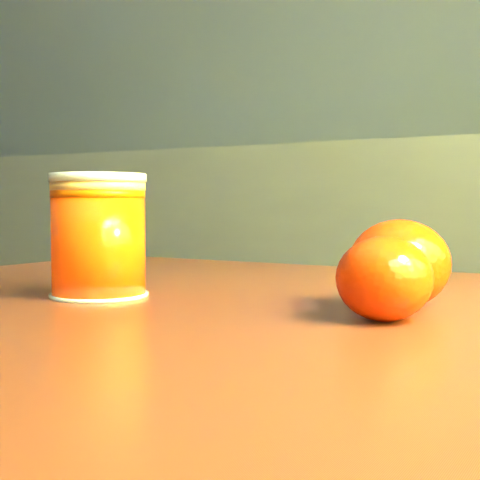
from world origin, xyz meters
The scene contains 5 objects.
kitchen_counter centered at (0.00, 1.45, 0.45)m, with size 3.15×0.60×0.90m, color #46474A.
table centered at (0.98, 0.21, 0.60)m, with size 0.94×0.67×0.69m.
juice_glass centered at (0.82, 0.18, 0.73)m, with size 0.08×0.08×0.10m.
orange_front centered at (1.05, 0.24, 0.72)m, with size 0.07×0.07×0.06m, color red.
orange_back centered at (1.05, 0.18, 0.71)m, with size 0.06×0.06×0.05m, color red.
Camera 1 is at (1.18, -0.24, 0.76)m, focal length 50.00 mm.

